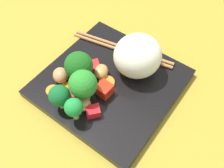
{
  "coord_description": "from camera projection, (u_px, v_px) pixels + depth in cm",
  "views": [
    {
      "loc": [
        -19.03,
        22.19,
        41.56
      ],
      "look_at": [
        -1.77,
        1.49,
        3.66
      ],
      "focal_mm": 39.67,
      "sensor_mm": 36.0,
      "label": 1
    }
  ],
  "objects": [
    {
      "name": "ground_plane",
      "position": [
        110.0,
        88.0,
        0.52
      ],
      "size": [
        110.0,
        110.0,
        2.0
      ],
      "primitive_type": "cube",
      "color": "olive"
    },
    {
      "name": "square_plate",
      "position": [
        110.0,
        83.0,
        0.5
      ],
      "size": [
        26.79,
        26.79,
        1.66
      ],
      "primitive_type": "cube",
      "rotation": [
        0.0,
        0.0,
        0.06
      ],
      "color": "black",
      "rests_on": "ground_plane"
    },
    {
      "name": "rice_mound",
      "position": [
        138.0,
        56.0,
        0.48
      ],
      "size": [
        12.87,
        12.93,
        8.55
      ],
      "primitive_type": "ellipsoid",
      "rotation": [
        0.0,
        0.0,
        2.5
      ],
      "color": "white",
      "rests_on": "square_plate"
    },
    {
      "name": "broccoli_floret_0",
      "position": [
        79.0,
        66.0,
        0.46
      ],
      "size": [
        5.44,
        5.44,
        7.19
      ],
      "color": "#82B550",
      "rests_on": "square_plate"
    },
    {
      "name": "broccoli_floret_1",
      "position": [
        83.0,
        85.0,
        0.43
      ],
      "size": [
        5.18,
        5.18,
        7.2
      ],
      "color": "#83C158",
      "rests_on": "square_plate"
    },
    {
      "name": "broccoli_floret_2",
      "position": [
        74.0,
        108.0,
        0.42
      ],
      "size": [
        3.27,
        3.27,
        5.45
      ],
      "color": "#79B450",
      "rests_on": "square_plate"
    },
    {
      "name": "broccoli_floret_3",
      "position": [
        59.0,
        96.0,
        0.43
      ],
      "size": [
        3.89,
        3.89,
        5.51
      ],
      "color": "#70B056",
      "rests_on": "square_plate"
    },
    {
      "name": "carrot_slice_0",
      "position": [
        53.0,
        91.0,
        0.48
      ],
      "size": [
        3.52,
        3.52,
        0.74
      ],
      "primitive_type": "cylinder",
      "rotation": [
        0.0,
        0.0,
        3.76
      ],
      "color": "orange",
      "rests_on": "square_plate"
    },
    {
      "name": "carrot_slice_1",
      "position": [
        76.0,
        71.0,
        0.5
      ],
      "size": [
        4.37,
        4.37,
        0.72
      ],
      "primitive_type": "cylinder",
      "rotation": [
        0.0,
        0.0,
        2.58
      ],
      "color": "orange",
      "rests_on": "square_plate"
    },
    {
      "name": "carrot_slice_2",
      "position": [
        66.0,
        87.0,
        0.48
      ],
      "size": [
        2.43,
        2.43,
        0.47
      ],
      "primitive_type": "cylinder",
      "rotation": [
        0.0,
        0.0,
        1.73
      ],
      "color": "orange",
      "rests_on": "square_plate"
    },
    {
      "name": "carrot_slice_3",
      "position": [
        108.0,
        83.0,
        0.49
      ],
      "size": [
        3.31,
        3.31,
        0.66
      ],
      "primitive_type": "cylinder",
      "rotation": [
        0.0,
        0.0,
        4.64
      ],
      "color": "orange",
      "rests_on": "square_plate"
    },
    {
      "name": "pepper_chunk_0",
      "position": [
        104.0,
        90.0,
        0.47
      ],
      "size": [
        2.68,
        2.68,
        2.38
      ],
      "primitive_type": "cube",
      "rotation": [
        0.0,
        0.0,
        1.57
      ],
      "color": "red",
      "rests_on": "square_plate"
    },
    {
      "name": "pepper_chunk_1",
      "position": [
        76.0,
        91.0,
        0.47
      ],
      "size": [
        3.38,
        3.28,
        1.24
      ],
      "primitive_type": "cube",
      "rotation": [
        0.0,
        0.0,
        5.85
      ],
      "color": "red",
      "rests_on": "square_plate"
    },
    {
      "name": "pepper_chunk_2",
      "position": [
        92.0,
        68.0,
        0.5
      ],
      "size": [
        3.53,
        3.5,
        1.75
      ],
      "primitive_type": "cube",
      "rotation": [
        0.0,
        0.0,
        5.7
      ],
      "color": "red",
      "rests_on": "square_plate"
    },
    {
      "name": "pepper_chunk_3",
      "position": [
        93.0,
        111.0,
        0.44
      ],
      "size": [
        3.13,
        3.21,
        1.69
      ],
      "primitive_type": "cube",
      "rotation": [
        0.0,
        0.0,
        0.93
      ],
      "color": "red",
      "rests_on": "square_plate"
    },
    {
      "name": "chicken_piece_0",
      "position": [
        61.0,
        75.0,
        0.49
      ],
      "size": [
        4.54,
        4.4,
        2.69
      ],
      "primitive_type": "ellipsoid",
      "rotation": [
        0.0,
        0.0,
        5.72
      ],
      "color": "tan",
      "rests_on": "square_plate"
    },
    {
      "name": "chicken_piece_1",
      "position": [
        87.0,
        85.0,
        0.48
      ],
      "size": [
        3.86,
        3.8,
        1.62
      ],
      "primitive_type": "ellipsoid",
      "rotation": [
        0.0,
        0.0,
        2.46
      ],
      "color": "tan",
      "rests_on": "square_plate"
    },
    {
      "name": "chicken_piece_2",
      "position": [
        100.0,
        72.0,
        0.49
      ],
      "size": [
        4.28,
        4.47,
        2.15
      ],
      "primitive_type": "ellipsoid",
      "rotation": [
        0.0,
        0.0,
        5.29
      ],
      "color": "#B28647",
      "rests_on": "square_plate"
    },
    {
      "name": "chicken_piece_4",
      "position": [
        85.0,
        105.0,
        0.45
      ],
      "size": [
        4.01,
        3.58,
        2.06
      ],
      "primitive_type": "ellipsoid",
      "rotation": [
        0.0,
        0.0,
        2.88
      ],
      "color": "tan",
      "rests_on": "square_plate"
    },
    {
      "name": "chopstick_pair",
      "position": [
        122.0,
        49.0,
        0.54
      ],
      "size": [
        22.79,
        7.64,
        0.72
      ],
      "rotation": [
        0.0,
        0.0,
        6.54
      ],
      "color": "#9F6A3A",
      "rests_on": "square_plate"
    }
  ]
}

